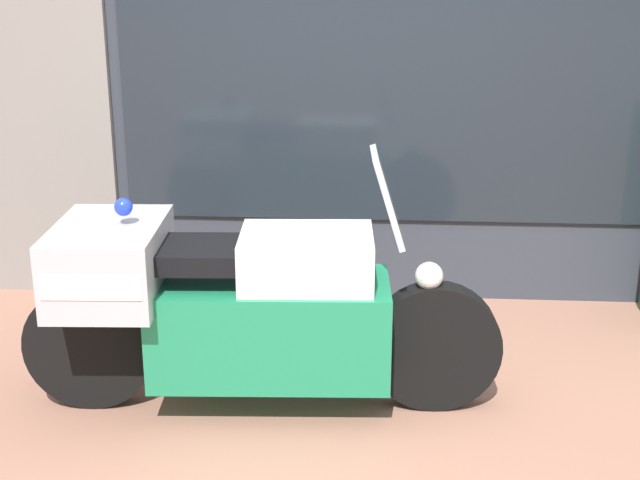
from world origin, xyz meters
TOP-DOWN VIEW (x-y plane):
  - ground_plane at (0.00, 0.00)m, footprint 60.00×60.00m
  - window_display at (0.37, 2.03)m, footprint 3.67×0.30m
  - paramedic_motorcycle at (-0.58, 0.22)m, footprint 2.42×0.77m

SIDE VIEW (x-z plane):
  - ground_plane at x=0.00m, z-range 0.00..0.00m
  - window_display at x=0.37m, z-range -0.55..1.52m
  - paramedic_motorcycle at x=-0.58m, z-range -0.10..1.23m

